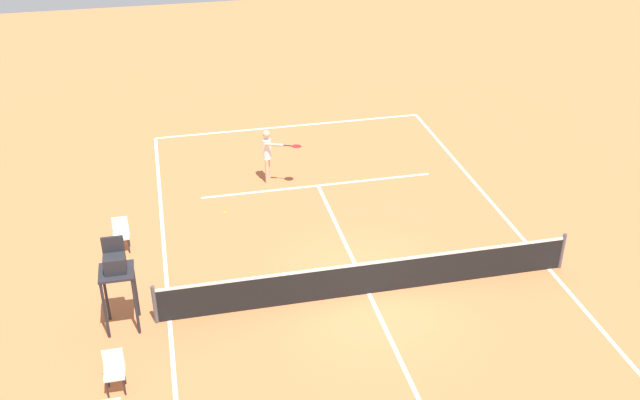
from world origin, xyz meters
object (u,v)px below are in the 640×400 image
tennis_ball (225,213)px  courtside_chair_far (114,369)px  umpire_chair (116,270)px  player_serving (268,152)px  courtside_chair_mid (121,233)px

tennis_ball → courtside_chair_far: (3.09, 6.95, 0.50)m
tennis_ball → courtside_chair_far: bearing=66.0°
umpire_chair → courtside_chair_far: (0.15, 2.15, -1.07)m
tennis_ball → courtside_chair_far: 7.62m
courtside_chair_far → player_serving: bearing=-118.6°
tennis_ball → umpire_chair: 5.84m
courtside_chair_mid → courtside_chair_far: bearing=89.0°
umpire_chair → tennis_ball: bearing=-121.6°
player_serving → courtside_chair_far: player_serving is taller
courtside_chair_mid → courtside_chair_far: size_ratio=1.00×
player_serving → tennis_ball: size_ratio=26.75×
umpire_chair → courtside_chair_far: bearing=86.0°
tennis_ball → courtside_chair_mid: courtside_chair_mid is taller
player_serving → courtside_chair_mid: player_serving is taller
player_serving → courtside_chair_mid: size_ratio=1.91×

